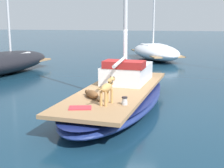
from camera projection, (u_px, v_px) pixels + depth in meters
The scene contains 10 objects.
ground_plane at pixel (118, 108), 10.46m from camera, with size 120.00×120.00×0.00m, color #143347.
sailboat_main at pixel (118, 98), 10.39m from camera, with size 3.34×7.48×0.66m.
mast_main at pixel (125, 2), 10.45m from camera, with size 0.14×2.27×6.13m.
cabin_house at pixel (127, 72), 11.30m from camera, with size 1.65×2.37×0.84m.
dog_brown at pixel (92, 94), 9.10m from camera, with size 0.64×0.81×0.22m.
dog_tan at pixel (107, 88), 8.42m from camera, with size 0.36×0.93×0.70m.
deck_winch at pixel (125, 101), 8.40m from camera, with size 0.16×0.16×0.21m.
deck_towel at pixel (80, 108), 8.08m from camera, with size 0.56×0.36×0.03m, color #C6333D.
moored_boat_far_astern at pixel (156, 51), 22.27m from camera, with size 4.65×6.39×5.99m.
moored_boat_port_side at pixel (2, 62), 16.74m from camera, with size 3.80×7.16×8.30m.
Camera 1 is at (1.66, -9.94, 2.91)m, focal length 51.74 mm.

